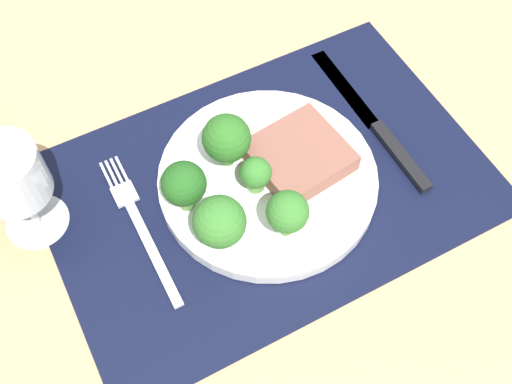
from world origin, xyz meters
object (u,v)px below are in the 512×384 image
at_px(wine_glass, 11,179).
at_px(steak, 298,155).
at_px(plate, 268,179).
at_px(knife, 378,128).
at_px(fork, 140,226).

bearing_deg(wine_glass, steak, -14.42).
bearing_deg(steak, wine_glass, 165.58).
relative_size(steak, wine_glass, 0.78).
height_order(plate, knife, plate).
bearing_deg(plate, wine_glass, 163.06).
distance_m(steak, wine_glass, 0.29).
height_order(steak, wine_glass, wine_glass).
relative_size(steak, fork, 0.49).
xyz_separation_m(fork, wine_glass, (-0.09, 0.06, 0.08)).
height_order(steak, fork, steak).
bearing_deg(fork, knife, -1.81).
xyz_separation_m(plate, knife, (0.15, 0.01, -0.00)).
distance_m(plate, wine_glass, 0.26).
height_order(steak, knife, steak).
distance_m(plate, knife, 0.15).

